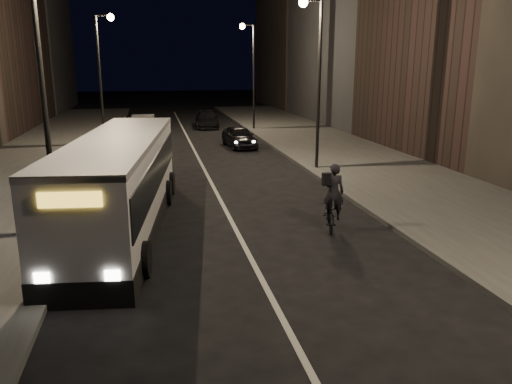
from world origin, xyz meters
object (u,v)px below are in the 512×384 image
car_far (207,119)px  city_bus (121,180)px  cyclist_on_bicycle (331,207)px  streetlight_right_far (250,62)px  car_near (239,137)px  streetlight_left_far (103,62)px  car_mid (144,124)px  streetlight_right_mid (314,62)px  streetlight_left_near (49,61)px

car_far → city_bus: bearing=-98.4°
cyclist_on_bicycle → car_far: bearing=108.5°
streetlight_right_far → car_near: (-2.36, -8.15, -4.67)m
streetlight_left_far → cyclist_on_bicycle: 21.27m
city_bus → car_near: bearing=73.9°
city_bus → cyclist_on_bicycle: size_ratio=5.16×
car_mid → car_far: 6.00m
car_far → car_near: bearing=-81.3°
streetlight_right_mid → streetlight_right_far: (0.00, 16.00, 0.00)m
streetlight_right_far → car_far: size_ratio=1.74×
streetlight_left_near → city_bus: streetlight_left_near is taller
streetlight_left_near → cyclist_on_bicycle: 9.65m
car_far → streetlight_left_far: bearing=-127.1°
streetlight_right_far → car_near: 9.69m
streetlight_left_near → cyclist_on_bicycle: (8.42, -0.98, -4.62)m
streetlight_left_near → car_mid: bearing=84.6°
car_near → car_mid: 9.76m
streetlight_left_near → car_mid: 24.03m
car_far → streetlight_right_far: bearing=-33.8°
streetlight_right_far → car_mid: size_ratio=1.73×
car_mid → car_far: (5.17, 3.03, -0.10)m
streetlight_left_far → car_far: size_ratio=1.74×
streetlight_left_near → car_near: size_ratio=2.00×
streetlight_left_far → car_near: (8.30, -2.15, -4.67)m
cyclist_on_bicycle → car_far: cyclist_on_bicycle is taller
streetlight_right_far → cyclist_on_bicycle: 25.51m
cyclist_on_bicycle → car_near: cyclist_on_bicycle is taller
streetlight_left_far → cyclist_on_bicycle: size_ratio=3.65×
streetlight_right_mid → car_mid: size_ratio=1.73×
streetlight_right_mid → car_near: size_ratio=2.00×
city_bus → cyclist_on_bicycle: bearing=-5.2°
streetlight_left_near → car_far: streetlight_left_near is taller
car_near → car_far: bearing=89.1°
cyclist_on_bicycle → car_far: size_ratio=0.48×
cyclist_on_bicycle → streetlight_left_near: bearing=-170.3°
streetlight_left_near → cyclist_on_bicycle: size_ratio=3.65×
streetlight_right_mid → streetlight_left_near: 13.33m
car_mid → city_bus: bearing=92.0°
streetlight_right_far → streetlight_right_mid: bearing=-90.0°
streetlight_left_far → cyclist_on_bicycle: (8.42, -18.98, -4.62)m
streetlight_left_near → cyclist_on_bicycle: bearing=-6.7°
streetlight_right_far → cyclist_on_bicycle: bearing=-95.1°
streetlight_right_far → streetlight_left_far: (-10.66, -6.00, 0.00)m
cyclist_on_bicycle → car_mid: 25.24m
streetlight_right_mid → car_near: (-2.36, 7.85, -4.67)m
streetlight_right_mid → streetlight_left_far: same height
streetlight_right_far → city_bus: 25.45m
streetlight_right_mid → cyclist_on_bicycle: bearing=-104.0°
streetlight_left_far → car_far: 12.21m
streetlight_right_mid → streetlight_left_far: (-10.66, 10.00, 0.00)m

